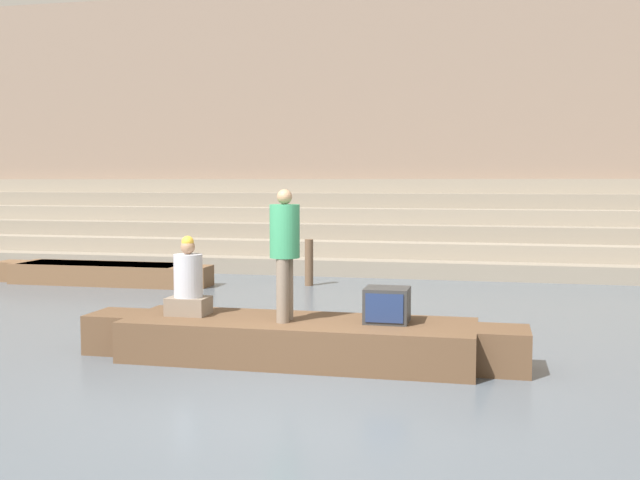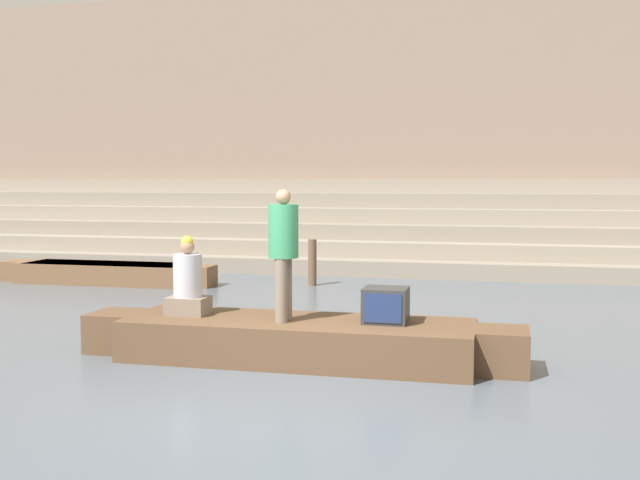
% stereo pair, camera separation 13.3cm
% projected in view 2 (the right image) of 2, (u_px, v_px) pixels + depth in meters
% --- Properties ---
extents(ground_plane, '(120.00, 120.00, 0.00)m').
position_uv_depth(ground_plane, '(281.00, 396.00, 7.75)').
color(ground_plane, '#4C5660').
extents(ghat_steps, '(36.00, 3.83, 2.27)m').
position_uv_depth(ghat_steps, '(412.00, 235.00, 19.28)').
color(ghat_steps, gray).
rests_on(ghat_steps, ground).
extents(back_wall, '(34.20, 1.28, 7.57)m').
position_uv_depth(back_wall, '(421.00, 126.00, 20.96)').
color(back_wall, '#7F6B5B').
rests_on(back_wall, ground).
extents(rowboat_main, '(5.54, 1.45, 0.51)m').
position_uv_depth(rowboat_main, '(297.00, 339.00, 9.26)').
color(rowboat_main, brown).
rests_on(rowboat_main, ground).
extents(person_standing, '(0.37, 0.37, 1.62)m').
position_uv_depth(person_standing, '(283.00, 246.00, 9.10)').
color(person_standing, '#756656').
rests_on(person_standing, rowboat_main).
extents(person_rowing, '(0.51, 0.40, 1.02)m').
position_uv_depth(person_rowing, '(188.00, 284.00, 9.60)').
color(person_rowing, '#756656').
rests_on(person_rowing, rowboat_main).
extents(tv_set, '(0.53, 0.49, 0.43)m').
position_uv_depth(tv_set, '(386.00, 305.00, 9.05)').
color(tv_set, '#2D2D2D').
rests_on(tv_set, rowboat_main).
extents(moored_boat_shore, '(4.95, 1.13, 0.44)m').
position_uv_depth(moored_boat_shore, '(106.00, 272.00, 16.28)').
color(moored_boat_shore, brown).
rests_on(moored_boat_shore, ground).
extents(mooring_post, '(0.18, 0.18, 0.99)m').
position_uv_depth(mooring_post, '(312.00, 262.00, 15.88)').
color(mooring_post, brown).
rests_on(mooring_post, ground).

